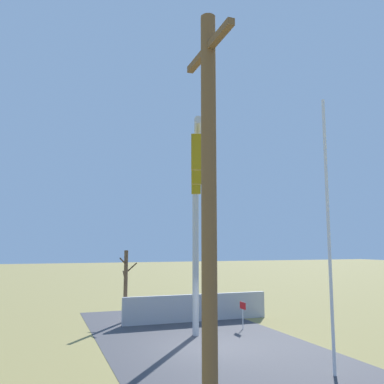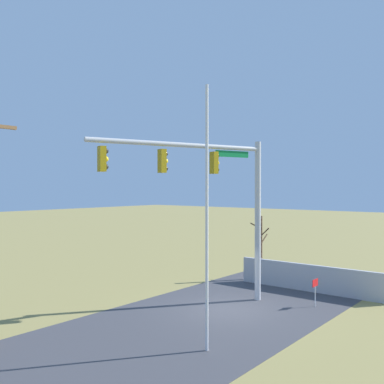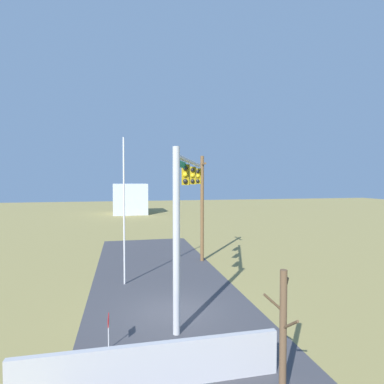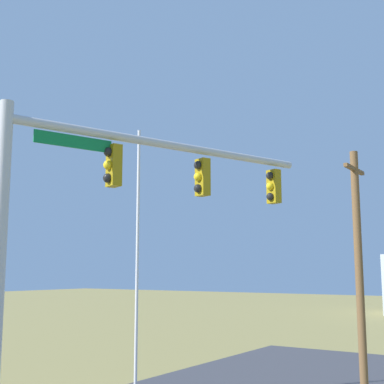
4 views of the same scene
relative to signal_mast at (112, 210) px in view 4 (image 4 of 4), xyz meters
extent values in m
cylinder|color=#B2B5BA|center=(-1.57, 0.57, 1.72)|extent=(7.78, 3.00, 0.20)
cube|color=#0F7238|center=(0.90, -0.33, 1.44)|extent=(1.70, 0.65, 0.28)
cube|color=#937A0F|center=(-0.03, 0.01, 1.02)|extent=(0.35, 0.42, 0.96)
sphere|color=black|center=(0.11, -0.04, 1.32)|extent=(0.22, 0.22, 0.22)
sphere|color=yellow|center=(0.11, -0.04, 1.02)|extent=(0.22, 0.22, 0.22)
sphere|color=black|center=(0.11, -0.04, 0.72)|extent=(0.22, 0.22, 0.22)
cube|color=#937A0F|center=(-2.42, 0.88, 1.02)|extent=(0.35, 0.42, 0.96)
sphere|color=black|center=(-2.28, 0.83, 1.32)|extent=(0.22, 0.22, 0.22)
sphere|color=yellow|center=(-2.28, 0.83, 1.02)|extent=(0.22, 0.22, 0.22)
sphere|color=black|center=(-2.28, 0.83, 0.72)|extent=(0.22, 0.22, 0.22)
cube|color=#937A0F|center=(-4.81, 1.75, 1.02)|extent=(0.35, 0.42, 0.96)
sphere|color=black|center=(-4.67, 1.70, 1.32)|extent=(0.22, 0.22, 0.22)
sphere|color=yellow|center=(-4.67, 1.70, 1.02)|extent=(0.22, 0.22, 0.22)
sphere|color=black|center=(-4.67, 1.70, 0.72)|extent=(0.22, 0.22, 0.22)
cylinder|color=silver|center=(-4.29, -2.79, -1.04)|extent=(0.10, 0.10, 8.55)
cylinder|color=brown|center=(-8.50, 2.97, -1.36)|extent=(0.26, 0.26, 7.90)
cube|color=brown|center=(-8.50, 2.97, 1.99)|extent=(1.90, 0.12, 0.12)
camera|label=1|loc=(-14.79, 5.57, -1.46)|focal=38.18mm
camera|label=2|loc=(-15.49, -11.18, -0.05)|focal=40.92mm
camera|label=3|loc=(14.30, -2.88, 0.75)|focal=29.40mm
camera|label=4|loc=(8.80, 8.05, -1.35)|focal=49.47mm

